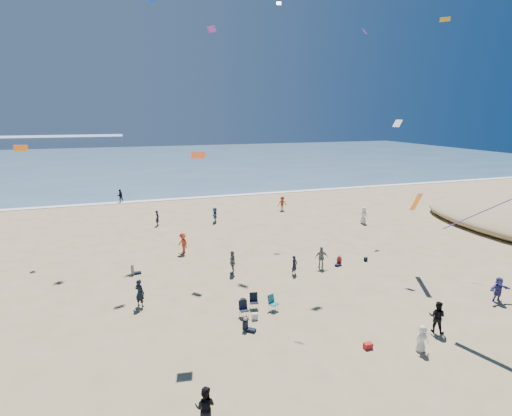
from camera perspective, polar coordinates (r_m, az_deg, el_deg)
name	(u,v)px	position (r m, az deg, el deg)	size (l,w,h in m)	color
ocean	(144,161)	(108.19, -15.67, 6.42)	(220.00, 100.00, 0.06)	#476B84
surf_line	(163,200)	(58.85, -13.21, 1.14)	(220.00, 1.20, 0.08)	white
standing_flyers	(257,245)	(35.06, 0.09, -5.33)	(37.88, 45.55, 1.90)	navy
seated_group	(286,325)	(23.65, 4.27, -16.30)	(17.14, 22.72, 0.84)	white
chair_cluster	(257,304)	(25.59, 0.19, -13.62)	(2.70, 1.45, 1.00)	black
white_tote	(255,316)	(24.90, -0.17, -15.22)	(0.35, 0.20, 0.40)	silver
black_backpack	(243,301)	(26.69, -1.87, -13.18)	(0.30, 0.22, 0.38)	black
cooler	(368,346)	(23.07, 15.70, -18.41)	(0.45, 0.30, 0.30)	red
navy_bag	(366,259)	(35.07, 15.40, -7.06)	(0.28, 0.18, 0.34)	black
kites_aloft	(345,86)	(27.95, 12.60, 16.60)	(43.21, 38.20, 30.69)	white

